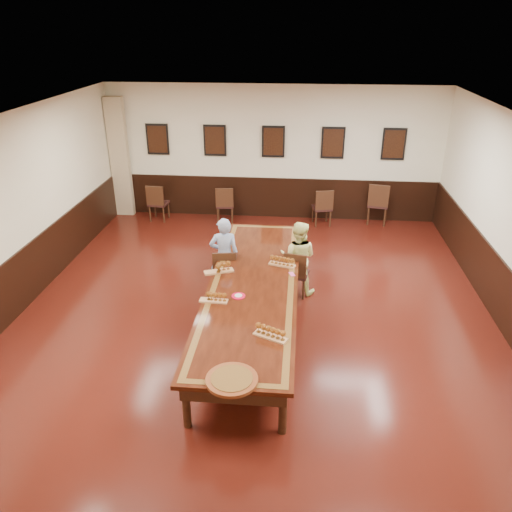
# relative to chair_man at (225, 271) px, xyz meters

# --- Properties ---
(floor) EXTENTS (8.00, 10.00, 0.02)m
(floor) POSITION_rel_chair_man_xyz_m (0.61, -0.98, -0.45)
(floor) COLOR black
(floor) RESTS_ON ground
(ceiling) EXTENTS (8.00, 10.00, 0.02)m
(ceiling) POSITION_rel_chair_man_xyz_m (0.61, -0.98, 2.77)
(ceiling) COLOR white
(ceiling) RESTS_ON floor
(wall_back) EXTENTS (8.00, 0.02, 3.20)m
(wall_back) POSITION_rel_chair_man_xyz_m (0.61, 4.03, 1.16)
(wall_back) COLOR beige
(wall_back) RESTS_ON floor
(chair_man) EXTENTS (0.48, 0.51, 0.89)m
(chair_man) POSITION_rel_chair_man_xyz_m (0.00, 0.00, 0.00)
(chair_man) COLOR black
(chair_man) RESTS_ON floor
(chair_woman) EXTENTS (0.48, 0.51, 0.87)m
(chair_woman) POSITION_rel_chair_man_xyz_m (1.28, 0.10, -0.01)
(chair_woman) COLOR black
(chair_woman) RESTS_ON floor
(spare_chair_a) EXTENTS (0.47, 0.51, 0.92)m
(spare_chair_a) POSITION_rel_chair_man_xyz_m (-2.17, 3.50, 0.02)
(spare_chair_a) COLOR black
(spare_chair_a) RESTS_ON floor
(spare_chair_b) EXTENTS (0.47, 0.50, 0.89)m
(spare_chair_b) POSITION_rel_chair_man_xyz_m (-0.53, 3.57, 0.00)
(spare_chair_b) COLOR black
(spare_chair_b) RESTS_ON floor
(spare_chair_c) EXTENTS (0.51, 0.54, 0.91)m
(spare_chair_c) POSITION_rel_chair_man_xyz_m (1.82, 3.57, 0.01)
(spare_chair_c) COLOR black
(spare_chair_c) RESTS_ON floor
(spare_chair_d) EXTENTS (0.58, 0.61, 1.02)m
(spare_chair_d) POSITION_rel_chair_man_xyz_m (3.18, 3.79, 0.07)
(spare_chair_d) COLOR black
(spare_chair_d) RESTS_ON floor
(person_man) EXTENTS (0.57, 0.42, 1.42)m
(person_man) POSITION_rel_chair_man_xyz_m (-0.01, 0.09, 0.26)
(person_man) COLOR #4972B8
(person_man) RESTS_ON floor
(person_woman) EXTENTS (0.76, 0.64, 1.36)m
(person_woman) POSITION_rel_chair_man_xyz_m (1.29, 0.19, 0.23)
(person_woman) COLOR #F5FA9C
(person_woman) RESTS_ON floor
(pink_phone) EXTENTS (0.11, 0.16, 0.01)m
(pink_phone) POSITION_rel_chair_man_xyz_m (1.21, -0.61, 0.31)
(pink_phone) COLOR #EF4F9D
(pink_phone) RESTS_ON conference_table
(curtain) EXTENTS (0.45, 0.18, 2.90)m
(curtain) POSITION_rel_chair_man_xyz_m (-3.14, 3.84, 1.01)
(curtain) COLOR tan
(curtain) RESTS_ON floor
(wainscoting) EXTENTS (8.00, 10.00, 1.00)m
(wainscoting) POSITION_rel_chair_man_xyz_m (0.61, -0.98, 0.06)
(wainscoting) COLOR black
(wainscoting) RESTS_ON floor
(conference_table) EXTENTS (1.40, 5.00, 0.76)m
(conference_table) POSITION_rel_chair_man_xyz_m (0.61, -0.98, 0.17)
(conference_table) COLOR black
(conference_table) RESTS_ON floor
(posters) EXTENTS (6.14, 0.04, 0.74)m
(posters) POSITION_rel_chair_man_xyz_m (0.61, 3.95, 1.46)
(posters) COLOR black
(posters) RESTS_ON wall_back
(flight_a) EXTENTS (0.50, 0.31, 0.18)m
(flight_a) POSITION_rel_chair_man_xyz_m (0.04, -0.64, 0.39)
(flight_a) COLOR #AF7949
(flight_a) RESTS_ON conference_table
(flight_b) EXTENTS (0.47, 0.26, 0.17)m
(flight_b) POSITION_rel_chair_man_xyz_m (1.03, -0.30, 0.38)
(flight_b) COLOR #AF7949
(flight_b) RESTS_ON conference_table
(flight_c) EXTENTS (0.42, 0.15, 0.16)m
(flight_c) POSITION_rel_chair_man_xyz_m (0.09, -1.58, 0.38)
(flight_c) COLOR #AF7949
(flight_c) RESTS_ON conference_table
(flight_d) EXTENTS (0.48, 0.33, 0.17)m
(flight_d) POSITION_rel_chair_man_xyz_m (0.97, -2.42, 0.39)
(flight_d) COLOR #AF7949
(flight_d) RESTS_ON conference_table
(red_plate_grp) EXTENTS (0.21, 0.21, 0.03)m
(red_plate_grp) POSITION_rel_chair_man_xyz_m (0.43, -1.41, 0.32)
(red_plate_grp) COLOR red
(red_plate_grp) RESTS_ON conference_table
(carved_platter) EXTENTS (0.74, 0.74, 0.05)m
(carved_platter) POSITION_rel_chair_man_xyz_m (0.59, -3.33, 0.33)
(carved_platter) COLOR #612A13
(carved_platter) RESTS_ON conference_table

